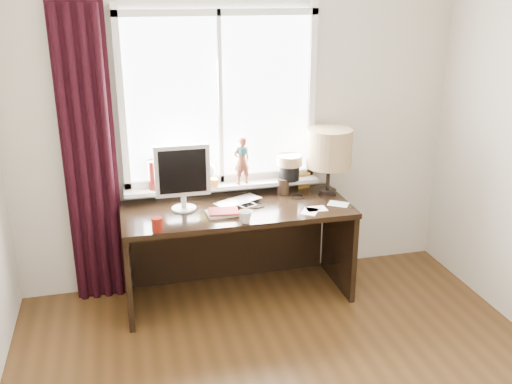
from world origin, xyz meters
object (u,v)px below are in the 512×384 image
object	(u,v)px
desk	(235,232)
monitor	(182,174)
laptop	(238,202)
table_lamp	(329,149)
mug	(245,216)
red_cup	(157,224)

from	to	relation	value
desk	monitor	size ratio (longest dim) A/B	3.47
laptop	desk	bearing A→B (deg)	103.88
desk	table_lamp	size ratio (longest dim) A/B	3.27
monitor	desk	bearing A→B (deg)	6.78
mug	red_cup	bearing A→B (deg)	180.00
laptop	monitor	distance (m)	0.49
mug	laptop	bearing A→B (deg)	85.83
desk	monitor	bearing A→B (deg)	-173.22
laptop	red_cup	world-z (taller)	red_cup
red_cup	table_lamp	world-z (taller)	table_lamp
mug	table_lamp	distance (m)	0.93
laptop	table_lamp	bearing A→B (deg)	-22.04
mug	monitor	distance (m)	0.57
mug	red_cup	size ratio (longest dim) A/B	0.95
mug	red_cup	distance (m)	0.61
monitor	laptop	bearing A→B (deg)	2.87
red_cup	desk	bearing A→B (deg)	32.94
mug	red_cup	world-z (taller)	red_cup
laptop	table_lamp	size ratio (longest dim) A/B	0.70
mug	table_lamp	size ratio (longest dim) A/B	0.18
laptop	desk	distance (m)	0.26
red_cup	desk	size ratio (longest dim) A/B	0.06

